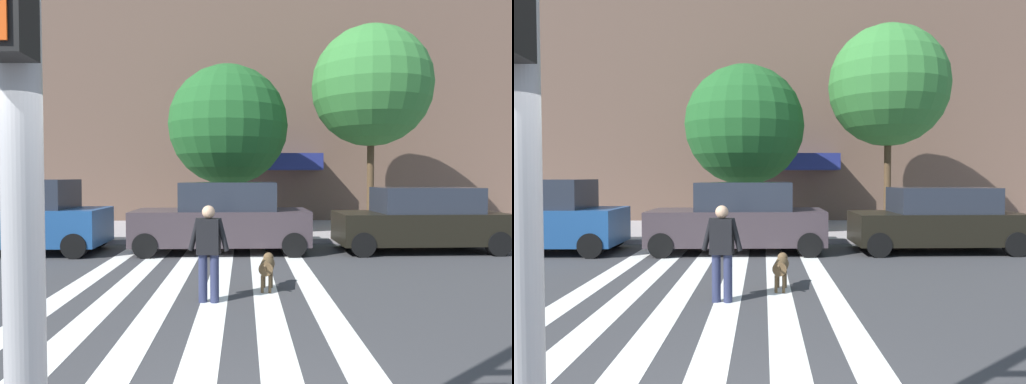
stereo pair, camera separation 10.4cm
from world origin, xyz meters
The scene contains 11 objects.
ground_plane centered at (0.00, 5.64, 0.00)m, with size 160.00×160.00×0.00m, color #353538.
sidewalk_far centered at (0.00, 14.29, 0.07)m, with size 80.00×6.00×0.15m, color #9A9295.
crosswalk_stripes centered at (-0.83, 5.64, 0.00)m, with size 4.95×10.69×0.01m.
apartment_block centered at (6.11, 23.89, 12.23)m, with size 38.79×14.62×24.46m.
parked_car_near_curb centered at (-6.09, 9.81, 0.97)m, with size 4.75×1.99×2.04m.
parked_car_behind_first centered at (-0.45, 9.81, 0.94)m, with size 4.84×1.99×1.96m.
parked_car_third_in_line centered at (5.12, 9.81, 0.89)m, with size 4.65×1.98×1.81m.
street_tree_nearest centered at (-0.42, 13.09, 3.90)m, with size 4.20×4.20×5.87m.
street_tree_middle centered at (4.68, 13.27, 5.33)m, with size 4.27×4.27×7.33m.
pedestrian_dog_walker centered at (-0.47, 4.83, 0.93)m, with size 0.71×0.29×1.64m.
dog_on_leash centered at (0.56, 5.65, 0.44)m, with size 0.33×0.97×0.65m.
Camera 1 is at (0.12, -2.65, 2.13)m, focal length 31.29 mm.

